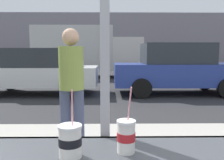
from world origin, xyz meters
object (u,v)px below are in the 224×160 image
object	(u,v)px
box_truck	(86,50)
pedestrian	(72,82)
soda_cup_right	(126,136)
parked_car_white	(38,71)
parked_car_blue	(177,69)
soda_cup_left	(70,141)

from	to	relation	value
box_truck	pedestrian	size ratio (longest dim) A/B	3.90
soda_cup_right	pedestrian	world-z (taller)	pedestrian
parked_car_white	pedestrian	xyz separation A→B (m)	(1.98, -5.02, 0.22)
parked_car_blue	parked_car_white	bearing A→B (deg)	180.00
parked_car_blue	pedestrian	xyz separation A→B (m)	(-2.87, -5.02, 0.15)
soda_cup_right	parked_car_blue	xyz separation A→B (m)	(2.30, 7.00, -0.15)
soda_cup_left	box_truck	xyz separation A→B (m)	(-1.20, 13.00, 0.59)
parked_car_white	parked_car_blue	xyz separation A→B (m)	(4.85, 0.00, 0.07)
parked_car_white	pedestrian	size ratio (longest dim) A/B	2.57
parked_car_blue	pedestrian	bearing A→B (deg)	-119.78
soda_cup_left	parked_car_blue	world-z (taller)	parked_car_blue
soda_cup_right	box_truck	bearing A→B (deg)	96.38
soda_cup_right	pedestrian	size ratio (longest dim) A/B	0.19
pedestrian	soda_cup_left	bearing A→B (deg)	-80.93
box_truck	pedestrian	distance (m)	11.03
soda_cup_right	box_truck	xyz separation A→B (m)	(-1.45, 12.96, 0.58)
soda_cup_left	pedestrian	bearing A→B (deg)	99.07
parked_car_blue	box_truck	world-z (taller)	box_truck
soda_cup_left	box_truck	bearing A→B (deg)	95.29
parked_car_white	parked_car_blue	size ratio (longest dim) A/B	0.95
soda_cup_left	box_truck	distance (m)	13.07
parked_car_white	parked_car_blue	bearing A→B (deg)	0.00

